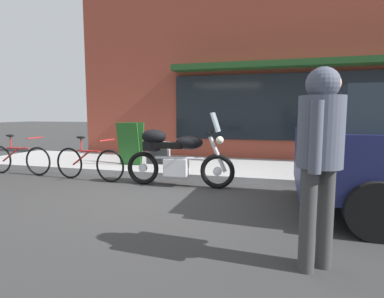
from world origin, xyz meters
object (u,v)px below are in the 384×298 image
at_px(parked_bicycle, 89,163).
at_px(sandwich_board_sign, 131,144).
at_px(touring_motorcycle, 173,154).
at_px(pedestrian_walking, 320,144).
at_px(second_bicycle_by_cafe, 18,159).

height_order(parked_bicycle, sandwich_board_sign, sandwich_board_sign).
height_order(touring_motorcycle, sandwich_board_sign, touring_motorcycle).
height_order(parked_bicycle, pedestrian_walking, pedestrian_walking).
bearing_deg(touring_motorcycle, pedestrian_walking, -50.12).
bearing_deg(sandwich_board_sign, pedestrian_walking, -46.71).
bearing_deg(touring_motorcycle, second_bicycle_by_cafe, 178.27).
distance_m(touring_motorcycle, sandwich_board_sign, 2.06).
relative_size(touring_motorcycle, second_bicycle_by_cafe, 1.25).
relative_size(parked_bicycle, pedestrian_walking, 0.95).
bearing_deg(pedestrian_walking, touring_motorcycle, 129.88).
height_order(pedestrian_walking, second_bicycle_by_cafe, pedestrian_walking).
bearing_deg(parked_bicycle, pedestrian_walking, -33.37).
bearing_deg(parked_bicycle, touring_motorcycle, 0.42).
relative_size(pedestrian_walking, second_bicycle_by_cafe, 1.05).
relative_size(pedestrian_walking, sandwich_board_sign, 1.70).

